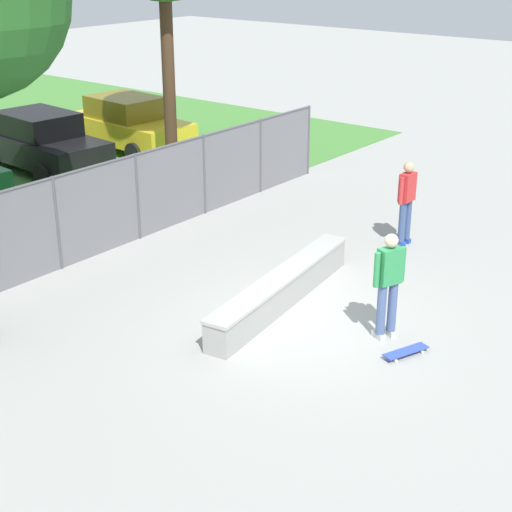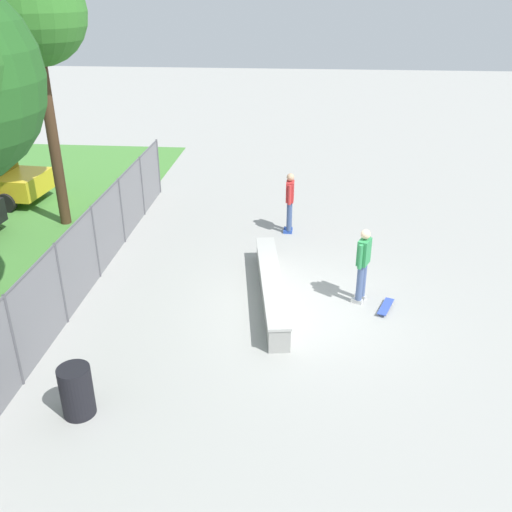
# 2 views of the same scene
# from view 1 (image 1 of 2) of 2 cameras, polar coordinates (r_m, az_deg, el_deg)

# --- Properties ---
(ground_plane) EXTENTS (80.00, 80.00, 0.00)m
(ground_plane) POSITION_cam_1_polar(r_m,az_deg,el_deg) (13.30, 4.10, -5.09)
(ground_plane) COLOR #9E9E99
(concrete_ledge) EXTENTS (4.49, 1.10, 0.59)m
(concrete_ledge) POSITION_cam_1_polar(r_m,az_deg,el_deg) (13.89, 1.92, -2.44)
(concrete_ledge) COLOR #999993
(concrete_ledge) RESTS_ON ground
(skateboarder) EXTENTS (0.56, 0.39, 1.82)m
(skateboarder) POSITION_cam_1_polar(r_m,az_deg,el_deg) (12.63, 9.70, -1.85)
(skateboarder) COLOR beige
(skateboarder) RESTS_ON ground
(skateboard) EXTENTS (0.82, 0.47, 0.09)m
(skateboard) POSITION_cam_1_polar(r_m,az_deg,el_deg) (12.55, 10.94, -6.88)
(skateboard) COLOR #334CB2
(skateboard) RESTS_ON ground
(chainlink_fence) EXTENTS (15.05, 0.07, 1.91)m
(chainlink_fence) POSITION_cam_1_polar(r_m,az_deg,el_deg) (16.22, -11.44, 3.62)
(chainlink_fence) COLOR #4C4C51
(chainlink_fence) RESTS_ON ground
(car_black) EXTENTS (2.26, 4.32, 1.66)m
(car_black) POSITION_cam_1_polar(r_m,az_deg,el_deg) (22.63, -15.42, 8.06)
(car_black) COLOR black
(car_black) RESTS_ON ground
(car_yellow) EXTENTS (2.26, 4.32, 1.66)m
(car_yellow) POSITION_cam_1_polar(r_m,az_deg,el_deg) (24.38, -9.33, 9.55)
(car_yellow) COLOR gold
(car_yellow) RESTS_ON ground
(bystander) EXTENTS (0.60, 0.28, 1.82)m
(bystander) POSITION_cam_1_polar(r_m,az_deg,el_deg) (16.68, 10.97, 4.09)
(bystander) COLOR #2647A5
(bystander) RESTS_ON ground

